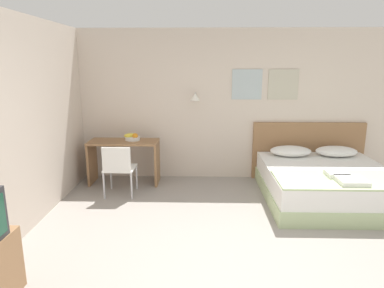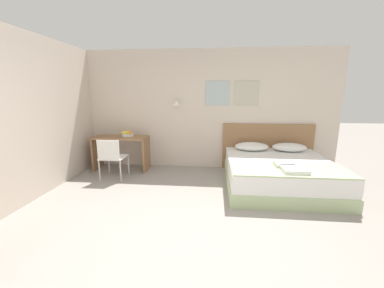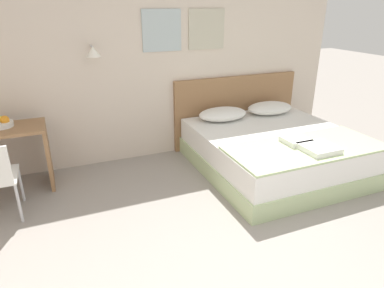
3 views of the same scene
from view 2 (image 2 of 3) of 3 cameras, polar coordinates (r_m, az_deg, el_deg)
The scene contains 12 objects.
ground_plane at distance 2.95m, azimuth -1.35°, elevation -23.12°, with size 24.00×24.00×0.00m, color gray.
wall_back at distance 5.38m, azimuth 2.41°, elevation 8.23°, with size 6.00×0.31×2.65m.
bed at distance 4.67m, azimuth 20.11°, elevation -6.66°, with size 1.87×1.99×0.51m.
headboard at distance 5.56m, azimuth 17.72°, elevation -0.67°, with size 1.99×0.06×1.04m.
pillow_left at distance 5.18m, azimuth 14.26°, elevation -0.57°, with size 0.70×0.46×0.17m.
pillow_right at distance 5.36m, azimuth 22.53°, elevation -0.72°, with size 0.70×0.46×0.17m.
throw_blanket at distance 4.07m, azimuth 22.39°, elevation -5.66°, with size 1.82×0.80×0.02m.
folded_towel_near_foot at distance 4.17m, azimuth 21.37°, elevation -4.54°, with size 0.29×0.28×0.06m.
folded_towel_mid_bed at distance 3.94m, azimuth 23.61°, elevation -5.68°, with size 0.36×0.36×0.06m.
desk at distance 5.51m, azimuth -16.80°, elevation -0.62°, with size 1.19×0.52×0.76m.
desk_chair at distance 4.94m, azimuth -18.95°, elevation -2.64°, with size 0.47×0.47×0.82m.
fruit_bowl at distance 5.46m, azimuth -15.32°, elevation 2.31°, with size 0.29×0.26×0.13m.
Camera 2 is at (0.29, -2.39, 1.70)m, focal length 22.00 mm.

